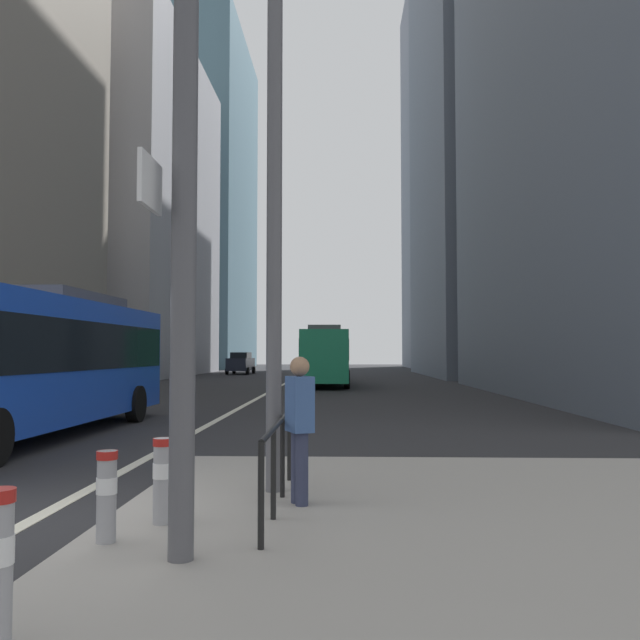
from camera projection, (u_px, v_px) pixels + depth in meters
name	position (u px, v px, depth m)	size (l,w,h in m)	color
ground_plane	(257.00, 399.00, 27.23)	(160.00, 160.00, 0.00)	#28282B
median_island	(555.00, 552.00, 6.08)	(9.00, 10.00, 0.15)	gray
lane_centre_line	(280.00, 386.00, 37.21)	(0.20, 80.00, 0.01)	beige
office_tower_left_mid	(113.00, 211.00, 56.23)	(13.73, 24.61, 28.00)	#9E9EA3
office_tower_left_far	(193.00, 203.00, 86.16)	(13.81, 24.81, 42.95)	slate
office_tower_right_mid	(498.00, 63.00, 56.70)	(12.90, 22.85, 53.78)	slate
office_tower_right_far	(450.00, 173.00, 82.19)	(10.15, 21.42, 48.58)	slate
city_bus_blue_oncoming	(30.00, 356.00, 14.69)	(2.84, 11.42, 3.40)	blue
city_bus_red_receding	(325.00, 354.00, 38.77)	(2.85, 11.79, 3.40)	#198456
car_oncoming_mid	(241.00, 363.00, 58.84)	(2.19, 4.51, 1.94)	#232838
car_receding_near	(331.00, 365.00, 48.03)	(2.16, 4.21, 1.94)	silver
street_lamp_post	(275.00, 95.00, 8.62)	(5.50, 0.32, 8.00)	#56565B
bollard_right	(107.00, 491.00, 6.14)	(0.20, 0.20, 0.85)	#99999E
bollard_back	(162.00, 476.00, 6.81)	(0.20, 0.20, 0.88)	#99999E
pedestrian_railing	(278.00, 446.00, 7.53)	(0.06, 3.26, 0.98)	black
pedestrian_waiting	(300.00, 422.00, 7.71)	(0.37, 0.44, 1.72)	#2D334C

